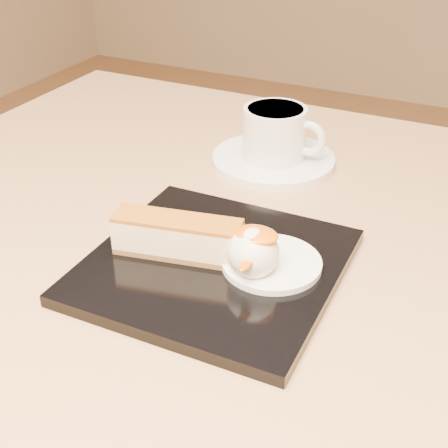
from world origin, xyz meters
The scene contains 9 objects.
table centered at (0.00, 0.00, 0.56)m, with size 0.80×0.80×0.72m.
dessert_plate centered at (0.06, -0.05, 0.73)m, with size 0.22×0.22×0.01m, color black.
cheesecake centered at (0.02, -0.05, 0.75)m, with size 0.12×0.05×0.04m.
cream_smear centered at (0.11, -0.03, 0.73)m, with size 0.09×0.09×0.01m, color white.
ice_cream_scoop centered at (0.10, -0.05, 0.76)m, with size 0.05×0.05×0.05m, color white.
mango_sauce centered at (0.10, -0.05, 0.77)m, with size 0.04×0.03×0.01m, color #E55E07.
mint_sprig centered at (0.08, -0.01, 0.74)m, with size 0.04×0.03×0.00m.
saucer centered at (0.02, 0.19, 0.72)m, with size 0.15×0.15×0.01m, color white.
coffee_cup centered at (0.02, 0.19, 0.76)m, with size 0.10×0.08×0.06m.
Camera 1 is at (0.27, -0.46, 1.06)m, focal length 50.00 mm.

